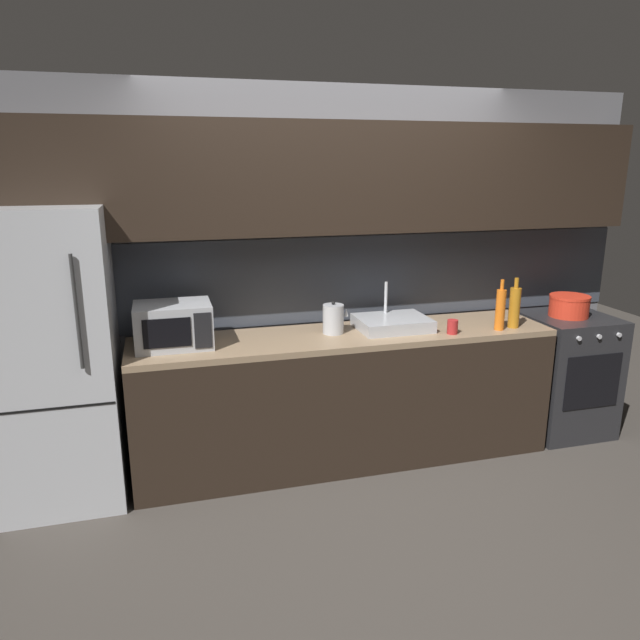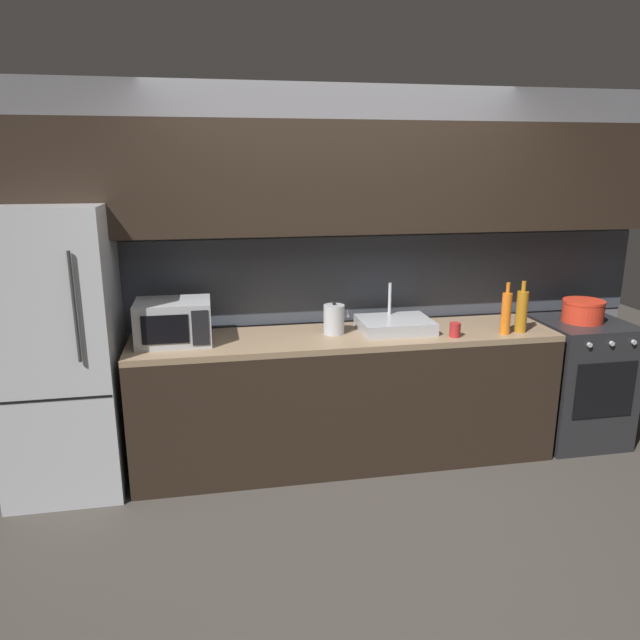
{
  "view_description": "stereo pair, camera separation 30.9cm",
  "coord_description": "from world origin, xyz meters",
  "px_view_note": "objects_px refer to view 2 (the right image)",
  "views": [
    {
      "loc": [
        -1.17,
        -2.69,
        2.0
      ],
      "look_at": [
        -0.18,
        0.9,
        1.01
      ],
      "focal_mm": 33.28,
      "sensor_mm": 36.0,
      "label": 1
    },
    {
      "loc": [
        -0.87,
        -2.76,
        2.0
      ],
      "look_at": [
        -0.18,
        0.9,
        1.01
      ],
      "focal_mm": 33.28,
      "sensor_mm": 36.0,
      "label": 2
    }
  ],
  "objects_px": {
    "wine_bottle_orange": "(506,313)",
    "wine_bottle_amber": "(522,311)",
    "refrigerator": "(60,352)",
    "mug_red": "(455,330)",
    "kettle": "(334,319)",
    "cooking_pot": "(583,311)",
    "microwave": "(174,322)",
    "oven_range": "(578,381)"
  },
  "relations": [
    {
      "from": "wine_bottle_orange",
      "to": "wine_bottle_amber",
      "type": "bearing_deg",
      "value": 12.06
    },
    {
      "from": "refrigerator",
      "to": "wine_bottle_orange",
      "type": "distance_m",
      "value": 2.83
    },
    {
      "from": "mug_red",
      "to": "wine_bottle_amber",
      "type": "bearing_deg",
      "value": 3.85
    },
    {
      "from": "mug_red",
      "to": "kettle",
      "type": "bearing_deg",
      "value": 163.45
    },
    {
      "from": "mug_red",
      "to": "cooking_pot",
      "type": "bearing_deg",
      "value": 10.27
    },
    {
      "from": "microwave",
      "to": "cooking_pot",
      "type": "relative_size",
      "value": 1.61
    },
    {
      "from": "kettle",
      "to": "wine_bottle_amber",
      "type": "relative_size",
      "value": 0.63
    },
    {
      "from": "microwave",
      "to": "kettle",
      "type": "xyz_separation_m",
      "value": [
        1.03,
        0.02,
        -0.04
      ]
    },
    {
      "from": "refrigerator",
      "to": "microwave",
      "type": "distance_m",
      "value": 0.7
    },
    {
      "from": "oven_range",
      "to": "kettle",
      "type": "xyz_separation_m",
      "value": [
        -1.82,
        0.04,
        0.55
      ]
    },
    {
      "from": "oven_range",
      "to": "kettle",
      "type": "bearing_deg",
      "value": 178.85
    },
    {
      "from": "wine_bottle_amber",
      "to": "refrigerator",
      "type": "bearing_deg",
      "value": 176.95
    },
    {
      "from": "mug_red",
      "to": "cooking_pot",
      "type": "relative_size",
      "value": 0.33
    },
    {
      "from": "oven_range",
      "to": "mug_red",
      "type": "height_order",
      "value": "mug_red"
    },
    {
      "from": "oven_range",
      "to": "microwave",
      "type": "bearing_deg",
      "value": 179.6
    },
    {
      "from": "refrigerator",
      "to": "wine_bottle_amber",
      "type": "xyz_separation_m",
      "value": [
        2.94,
        -0.16,
        0.16
      ]
    },
    {
      "from": "refrigerator",
      "to": "wine_bottle_amber",
      "type": "distance_m",
      "value": 2.95
    },
    {
      "from": "wine_bottle_orange",
      "to": "mug_red",
      "type": "height_order",
      "value": "wine_bottle_orange"
    },
    {
      "from": "microwave",
      "to": "wine_bottle_amber",
      "type": "distance_m",
      "value": 2.27
    },
    {
      "from": "refrigerator",
      "to": "wine_bottle_orange",
      "type": "bearing_deg",
      "value": -3.73
    },
    {
      "from": "refrigerator",
      "to": "kettle",
      "type": "xyz_separation_m",
      "value": [
        1.71,
        0.04,
        0.11
      ]
    },
    {
      "from": "microwave",
      "to": "mug_red",
      "type": "bearing_deg",
      "value": -6.63
    },
    {
      "from": "wine_bottle_orange",
      "to": "mug_red",
      "type": "xyz_separation_m",
      "value": [
        -0.35,
        -0.01,
        -0.1
      ]
    },
    {
      "from": "oven_range",
      "to": "mug_red",
      "type": "bearing_deg",
      "value": -170.02
    },
    {
      "from": "microwave",
      "to": "oven_range",
      "type": "bearing_deg",
      "value": -0.4
    },
    {
      "from": "oven_range",
      "to": "wine_bottle_amber",
      "type": "bearing_deg",
      "value": -165.21
    },
    {
      "from": "cooking_pot",
      "to": "microwave",
      "type": "bearing_deg",
      "value": 179.63
    },
    {
      "from": "wine_bottle_orange",
      "to": "cooking_pot",
      "type": "bearing_deg",
      "value": 14.88
    },
    {
      "from": "wine_bottle_amber",
      "to": "mug_red",
      "type": "distance_m",
      "value": 0.49
    },
    {
      "from": "refrigerator",
      "to": "oven_range",
      "type": "bearing_deg",
      "value": -0.02
    },
    {
      "from": "oven_range",
      "to": "wine_bottle_orange",
      "type": "xyz_separation_m",
      "value": [
        -0.71,
        -0.18,
        0.59
      ]
    },
    {
      "from": "mug_red",
      "to": "microwave",
      "type": "bearing_deg",
      "value": 173.37
    },
    {
      "from": "oven_range",
      "to": "mug_red",
      "type": "xyz_separation_m",
      "value": [
        -1.07,
        -0.19,
        0.5
      ]
    },
    {
      "from": "microwave",
      "to": "wine_bottle_amber",
      "type": "height_order",
      "value": "wine_bottle_amber"
    },
    {
      "from": "wine_bottle_amber",
      "to": "wine_bottle_orange",
      "type": "distance_m",
      "value": 0.13
    },
    {
      "from": "oven_range",
      "to": "refrigerator",
      "type": "bearing_deg",
      "value": 179.98
    },
    {
      "from": "microwave",
      "to": "wine_bottle_orange",
      "type": "xyz_separation_m",
      "value": [
        2.13,
        -0.2,
        0.01
      ]
    },
    {
      "from": "refrigerator",
      "to": "oven_range",
      "type": "distance_m",
      "value": 3.56
    },
    {
      "from": "refrigerator",
      "to": "cooking_pot",
      "type": "distance_m",
      "value": 3.51
    },
    {
      "from": "kettle",
      "to": "wine_bottle_orange",
      "type": "xyz_separation_m",
      "value": [
        1.11,
        -0.22,
        0.05
      ]
    },
    {
      "from": "kettle",
      "to": "cooking_pot",
      "type": "distance_m",
      "value": 1.8
    },
    {
      "from": "refrigerator",
      "to": "kettle",
      "type": "height_order",
      "value": "refrigerator"
    }
  ]
}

